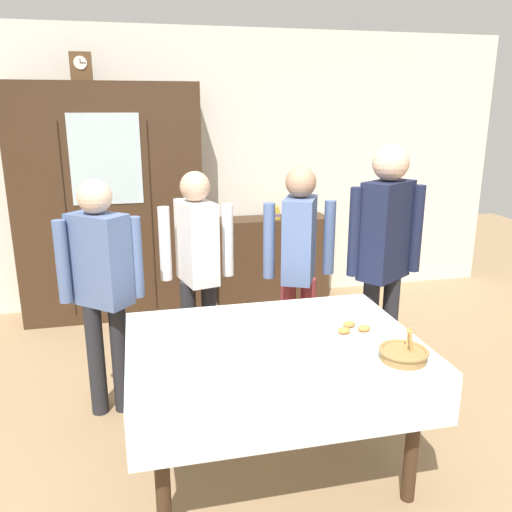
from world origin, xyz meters
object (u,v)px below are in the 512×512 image
Objects in this scene: dining_table at (274,361)px; tea_cup_center at (223,367)px; pastry_plate at (353,331)px; person_beside_shelf at (197,258)px; bread_basket at (404,354)px; book_stack at (272,212)px; wall_cabinet at (110,204)px; tea_cup_mid_left at (341,349)px; person_near_right_end at (385,248)px; bookshelf_low at (271,259)px; spoon_mid_right at (288,360)px; mantel_clock at (81,67)px; tea_cup_back_edge at (213,321)px; person_behind_table_left at (299,256)px; tea_cup_far_right at (209,336)px; spoon_far_right at (177,381)px; person_by_cabinet at (101,278)px.

dining_table is 11.71× the size of tea_cup_center.
pastry_plate is at bearing 19.93° from tea_cup_center.
person_beside_shelf is at bearing 88.02° from tea_cup_center.
bread_basket is 0.15× the size of person_beside_shelf.
dining_table is 2.74m from book_stack.
wall_cabinet reaches higher than tea_cup_mid_left.
tea_cup_center is (-0.31, -0.26, 0.13)m from dining_table.
person_near_right_end is at bearing 69.57° from bread_basket.
person_beside_shelf is (-0.94, -1.51, 0.50)m from bookshelf_low.
spoon_mid_right is at bearing -78.31° from person_beside_shelf.
mantel_clock is (-0.16, -0.00, 1.21)m from wall_cabinet.
dining_table is at bearing -104.22° from bookshelf_low.
wall_cabinet reaches higher than person_beside_shelf.
dining_table is 0.43m from tea_cup_back_edge.
tea_cup_mid_left is 0.08× the size of person_behind_table_left.
tea_cup_mid_left is at bearing 0.86° from spoon_mid_right.
dining_table is 0.37m from tea_cup_far_right.
dining_table is 1.19m from person_beside_shelf.
book_stack is 3.18m from spoon_far_right.
spoon_mid_right is 0.55m from spoon_far_right.
book_stack reaches higher than bookshelf_low.
tea_cup_center is at bearing -91.98° from person_beside_shelf.
bread_basket reaches higher than tea_cup_mid_left.
pastry_plate is (0.73, -0.28, -0.02)m from tea_cup_back_edge.
person_near_right_end is 1.12× the size of person_beside_shelf.
person_behind_table_left reaches higher than pastry_plate.
mantel_clock is at bearing 112.21° from dining_table.
person_near_right_end is (1.98, -1.94, -1.23)m from mantel_clock.
tea_cup_center is 1.09× the size of spoon_mid_right.
tea_cup_back_edge and tea_cup_mid_left have the same top height.
bookshelf_low is at bearing 75.78° from dining_table.
pastry_plate reaches higher than spoon_far_right.
person_behind_table_left is 0.72m from person_beside_shelf.
pastry_plate is at bearing 27.36° from spoon_mid_right.
tea_cup_center is 0.22m from spoon_far_right.
spoon_far_right is (-1.09, 0.03, -0.03)m from bread_basket.
person_beside_shelf is (-0.71, 1.11, 0.14)m from pastry_plate.
mantel_clock is 2.20m from book_stack.
wall_cabinet is 1.22m from mantel_clock.
bread_basket is at bearing -36.56° from tea_cup_back_edge.
person_behind_table_left is (1.49, -1.62, -1.34)m from mantel_clock.
tea_cup_center is 0.81m from pastry_plate.
person_behind_table_left reaches higher than spoon_far_right.
tea_cup_center is at bearing -75.39° from mantel_clock.
person_near_right_end reaches higher than book_stack.
person_near_right_end reaches higher than tea_cup_back_edge.
tea_cup_center is at bearing -61.41° from person_by_cabinet.
tea_cup_back_edge is at bearing -74.98° from wall_cabinet.
tea_cup_back_edge is 0.08× the size of person_beside_shelf.
tea_cup_center is 1.00× the size of tea_cup_mid_left.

